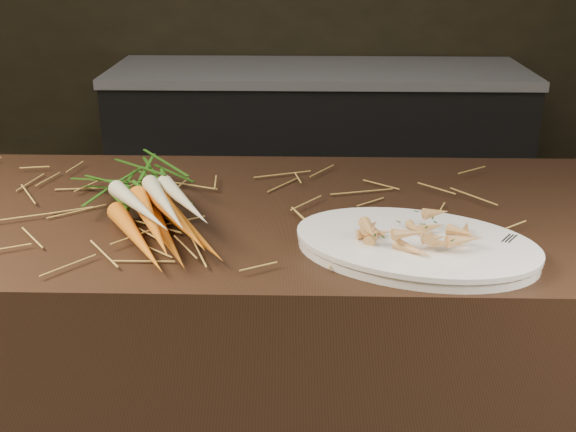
# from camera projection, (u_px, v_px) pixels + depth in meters

# --- Properties ---
(main_counter) EXTENTS (2.40, 0.70, 0.90)m
(main_counter) POSITION_uv_depth(u_px,v_px,m) (189.00, 402.00, 1.56)
(main_counter) COLOR black
(main_counter) RESTS_ON ground
(back_counter) EXTENTS (1.82, 0.62, 0.84)m
(back_counter) POSITION_uv_depth(u_px,v_px,m) (317.00, 159.00, 3.31)
(back_counter) COLOR black
(back_counter) RESTS_ON ground
(straw_bedding) EXTENTS (1.40, 0.60, 0.02)m
(straw_bedding) POSITION_uv_depth(u_px,v_px,m) (177.00, 204.00, 1.39)
(straw_bedding) COLOR #A67A36
(straw_bedding) RESTS_ON main_counter
(root_veg_bunch) EXTENTS (0.36, 0.53, 0.10)m
(root_veg_bunch) POSITION_uv_depth(u_px,v_px,m) (145.00, 192.00, 1.34)
(root_veg_bunch) COLOR #CF590F
(root_veg_bunch) RESTS_ON main_counter
(serving_platter) EXTENTS (0.47, 0.39, 0.02)m
(serving_platter) POSITION_uv_depth(u_px,v_px,m) (415.00, 248.00, 1.20)
(serving_platter) COLOR white
(serving_platter) RESTS_ON main_counter
(roasted_veg_heap) EXTENTS (0.24, 0.20, 0.04)m
(roasted_veg_heap) POSITION_uv_depth(u_px,v_px,m) (416.00, 229.00, 1.19)
(roasted_veg_heap) COLOR tan
(roasted_veg_heap) RESTS_ON serving_platter
(serving_fork) EXTENTS (0.10, 0.13, 0.00)m
(serving_fork) POSITION_uv_depth(u_px,v_px,m) (504.00, 259.00, 1.13)
(serving_fork) COLOR silver
(serving_fork) RESTS_ON serving_platter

